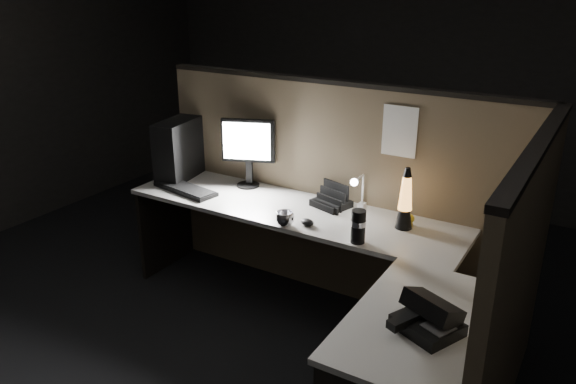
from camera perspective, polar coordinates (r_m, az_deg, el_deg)
The scene contains 17 objects.
floor at distance 3.54m, azimuth -2.72°, elevation -16.40°, with size 6.00×6.00×0.00m, color black.
room_shell at distance 2.86m, azimuth -3.29°, elevation 10.35°, with size 6.00×6.00×6.00m.
partition_back at distance 3.87m, azimuth 4.70°, elevation -0.17°, with size 2.66×0.06×1.50m, color brown.
partition_right at distance 2.81m, azimuth 21.93°, elevation -10.56°, with size 0.06×1.66×1.50m, color brown.
desk at distance 3.32m, azimuth 2.13°, elevation -7.12°, with size 2.60×1.60×0.73m.
pc_tower at distance 4.24m, azimuth -11.05°, elevation 4.26°, with size 0.19×0.42×0.44m, color black.
monitor at distance 3.99m, azimuth -4.07°, elevation 4.67°, with size 0.37×0.18×0.49m.
keyboard at distance 4.03m, azimuth -10.38°, elevation 0.29°, with size 0.51×0.17×0.02m, color black.
mouse at distance 3.43m, azimuth 1.96°, elevation -3.08°, with size 0.09×0.07×0.04m, color black.
clip_lamp at distance 3.60m, azimuth 7.14°, elevation 0.14°, with size 0.05×0.19×0.25m.
organizer at distance 3.70m, azimuth 4.48°, elevation -0.89°, with size 0.27×0.25×0.17m.
lava_lamp at distance 3.40m, azimuth 11.81°, elevation -1.14°, with size 0.10×0.10×0.38m.
travel_mug at distance 3.20m, azimuth 7.15°, elevation -3.49°, with size 0.09×0.09×0.20m, color black.
steel_mug at distance 3.40m, azimuth -0.33°, elevation -2.75°, with size 0.11×0.11×0.09m, color silver.
figurine at distance 3.48m, azimuth 12.27°, elevation -2.65°, with size 0.06×0.06×0.06m, color yellow.
pinned_paper at distance 3.52m, azimuth 11.27°, elevation 6.05°, with size 0.22×0.00×0.32m, color white.
desk_phone at distance 2.53m, azimuth 14.04°, elevation -12.24°, with size 0.32×0.32×0.15m.
Camera 1 is at (1.58, -2.32, 2.15)m, focal length 35.00 mm.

